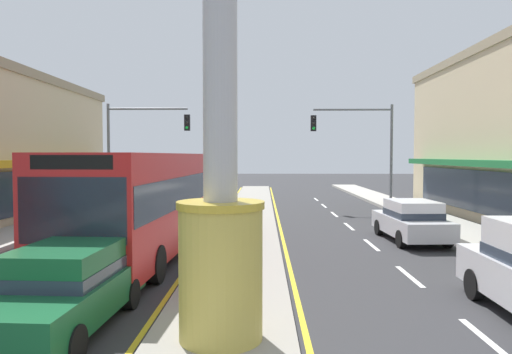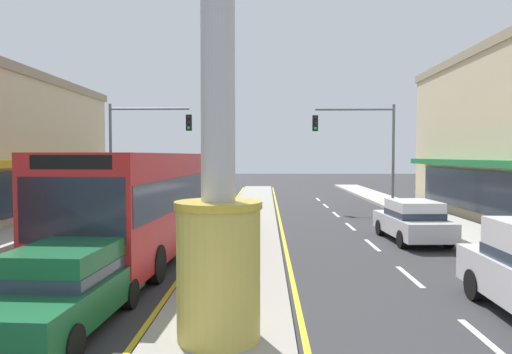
{
  "view_description": "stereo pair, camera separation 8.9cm",
  "coord_description": "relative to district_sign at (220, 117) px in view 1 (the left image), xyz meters",
  "views": [
    {
      "loc": [
        0.7,
        -3.26,
        3.2
      ],
      "look_at": [
        0.51,
        9.88,
        2.6
      ],
      "focal_mm": 33.24,
      "sensor_mm": 36.0,
      "label": 1
    },
    {
      "loc": [
        0.79,
        -3.26,
        3.2
      ],
      "look_at": [
        0.51,
        9.88,
        2.6
      ],
      "focal_mm": 33.24,
      "sensor_mm": 36.0,
      "label": 2
    }
  ],
  "objects": [
    {
      "name": "traffic_light_left_side",
      "position": [
        -6.52,
        19.64,
        0.42
      ],
      "size": [
        4.86,
        0.46,
        6.2
      ],
      "color": "slate",
      "rests_on": "ground"
    },
    {
      "name": "sedan_mid_left_lane",
      "position": [
        -2.93,
        0.71,
        -3.04
      ],
      "size": [
        2.0,
        4.38,
        1.53
      ],
      "color": "#14562D",
      "rests_on": "ground"
    },
    {
      "name": "bus_near_left_lane",
      "position": [
        -2.94,
        7.42,
        -1.96
      ],
      "size": [
        3.08,
        11.31,
        3.26
      ],
      "color": "#B21E1E",
      "rests_on": "ground"
    },
    {
      "name": "median_strip",
      "position": [
        -0.0,
        13.49,
        -3.76
      ],
      "size": [
        2.57,
        52.0,
        0.14
      ],
      "primitive_type": "cube",
      "color": "gray",
      "rests_on": "ground"
    },
    {
      "name": "sidewalk_right",
      "position": [
        9.05,
        11.49,
        -3.74
      ],
      "size": [
        2.34,
        60.0,
        0.18
      ],
      "primitive_type": "cube",
      "color": "#ADA89E",
      "rests_on": "ground"
    },
    {
      "name": "lane_markings",
      "position": [
        -0.0,
        12.14,
        -3.82
      ],
      "size": [
        9.31,
        52.0,
        0.01
      ],
      "color": "silver",
      "rests_on": "ground"
    },
    {
      "name": "suv_near_right_lane",
      "position": [
        -2.94,
        20.6,
        -2.84
      ],
      "size": [
        2.16,
        4.7,
        1.9
      ],
      "color": "tan",
      "rests_on": "ground"
    },
    {
      "name": "sidewalk_left",
      "position": [
        -9.05,
        11.49,
        -3.74
      ],
      "size": [
        2.34,
        60.0,
        0.18
      ],
      "primitive_type": "cube",
      "color": "#ADA89E",
      "rests_on": "ground"
    },
    {
      "name": "suv_kerb_right",
      "position": [
        -6.23,
        17.37,
        -2.84
      ],
      "size": [
        1.99,
        4.61,
        1.9
      ],
      "color": "#14562D",
      "rests_on": "ground"
    },
    {
      "name": "sedan_far_right_lane",
      "position": [
        6.24,
        9.85,
        -3.04
      ],
      "size": [
        1.98,
        4.37,
        1.53
      ],
      "color": "silver",
      "rests_on": "ground"
    },
    {
      "name": "traffic_light_right_side",
      "position": [
        6.52,
        20.26,
        0.42
      ],
      "size": [
        4.86,
        0.46,
        6.2
      ],
      "color": "slate",
      "rests_on": "ground"
    },
    {
      "name": "district_sign",
      "position": [
        0.0,
        0.0,
        0.0
      ],
      "size": [
        6.81,
        1.46,
        8.08
      ],
      "color": "gold",
      "rests_on": "median_strip"
    }
  ]
}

